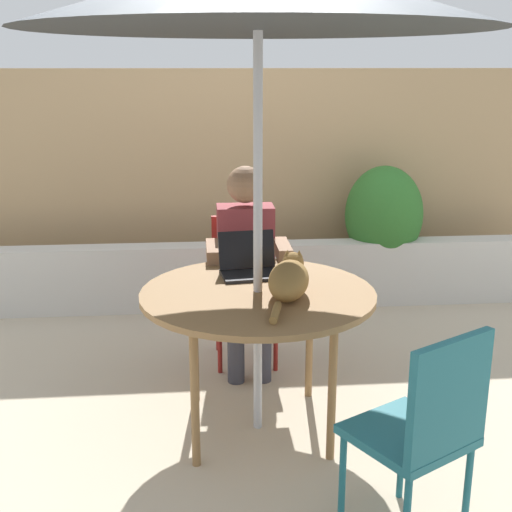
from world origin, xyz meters
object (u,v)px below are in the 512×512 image
Objects in this scene: patio_table at (258,301)px; chair_occupied at (245,276)px; potted_plant_near_fence at (383,224)px; laptop at (248,262)px; cat at (289,279)px; chair_empty at (426,423)px; person_seated at (246,257)px.

chair_occupied is at bearing 90.00° from patio_table.
laptop is at bearing -125.78° from potted_plant_near_fence.
chair_occupied is at bearing 98.17° from cat.
chair_empty is 1.00m from cat.
patio_table is 0.93m from chair_occupied.
laptop reaches higher than chair_empty.
person_seated is 3.78× the size of laptop.
potted_plant_near_fence is (1.03, 2.04, -0.23)m from cat.
chair_empty is at bearing -60.19° from patio_table.
person_seated is 1.68m from potted_plant_near_fence.
chair_empty is at bearing -65.57° from laptop.
chair_occupied is 2.74× the size of laptop.
laptop is at bearing 114.43° from chair_empty.
cat reaches higher than chair_empty.
cat is at bearing 114.73° from chair_empty.
chair_occupied is 0.68m from laptop.
patio_table is 1.09× the size of potted_plant_near_fence.
patio_table is 0.32m from laptop.
chair_empty is 0.73× the size of person_seated.
chair_empty is 2.97m from potted_plant_near_fence.
chair_empty is 2.74× the size of laptop.
laptop is (-0.02, -0.62, 0.28)m from chair_occupied.
chair_empty is 0.85× the size of potted_plant_near_fence.
chair_occupied is 1.05m from cat.
person_seated is 1.17× the size of potted_plant_near_fence.
person_seated is (-0.00, 0.76, 0.01)m from patio_table.
person_seated reaches higher than cat.
cat is at bearing -29.25° from patio_table.
laptop is at bearing -92.10° from chair_occupied.
cat is (0.17, -0.38, 0.02)m from laptop.
person_seated reaches higher than patio_table.
potted_plant_near_fence is (1.18, 1.96, -0.09)m from patio_table.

